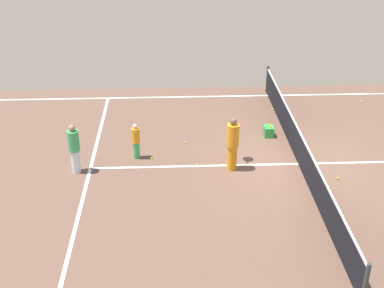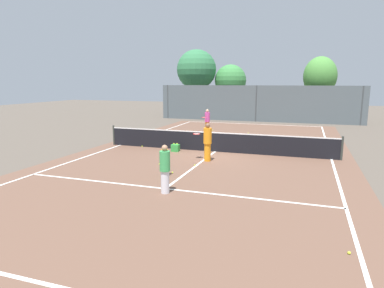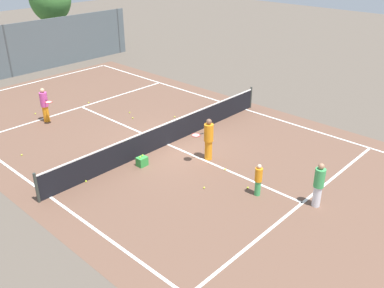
{
  "view_description": "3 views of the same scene",
  "coord_description": "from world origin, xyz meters",
  "px_view_note": "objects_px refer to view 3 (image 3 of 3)",
  "views": [
    {
      "loc": [
        13.87,
        -3.9,
        8.1
      ],
      "look_at": [
        0.41,
        -3.32,
        0.99
      ],
      "focal_mm": 49.04,
      "sensor_mm": 36.0,
      "label": 1
    },
    {
      "loc": [
        4.29,
        -16.21,
        3.49
      ],
      "look_at": [
        -0.69,
        -1.64,
        0.64
      ],
      "focal_mm": 31.41,
      "sensor_mm": 36.0,
      "label": 2
    },
    {
      "loc": [
        -10.96,
        -11.65,
        7.88
      ],
      "look_at": [
        -0.18,
        -1.58,
        0.62
      ],
      "focal_mm": 39.42,
      "sensor_mm": 36.0,
      "label": 3
    }
  ],
  "objects_px": {
    "player_2": "(258,180)",
    "tennis_ball_1": "(168,131)",
    "tennis_ball_5": "(89,103)",
    "tennis_ball_11": "(248,188)",
    "tennis_ball_9": "(86,181)",
    "ball_crate": "(142,161)",
    "player_0": "(45,105)",
    "tennis_ball_6": "(175,117)",
    "player_3": "(208,139)",
    "tennis_ball_8": "(133,118)",
    "tennis_ball_4": "(225,169)",
    "tennis_ball_3": "(35,114)",
    "tennis_ball_10": "(22,155)",
    "player_1": "(319,185)",
    "tennis_ball_2": "(204,188)",
    "tennis_ball_7": "(130,112)"
  },
  "relations": [
    {
      "from": "player_2",
      "to": "tennis_ball_1",
      "type": "bearing_deg",
      "value": 75.48
    },
    {
      "from": "tennis_ball_5",
      "to": "tennis_ball_11",
      "type": "distance_m",
      "value": 11.21
    },
    {
      "from": "tennis_ball_9",
      "to": "ball_crate",
      "type": "bearing_deg",
      "value": -14.24
    },
    {
      "from": "player_0",
      "to": "tennis_ball_6",
      "type": "xyz_separation_m",
      "value": [
        4.48,
        -4.08,
        -0.82
      ]
    },
    {
      "from": "player_3",
      "to": "tennis_ball_5",
      "type": "distance_m",
      "value": 8.76
    },
    {
      "from": "player_3",
      "to": "tennis_ball_8",
      "type": "bearing_deg",
      "value": 83.39
    },
    {
      "from": "tennis_ball_4",
      "to": "tennis_ball_6",
      "type": "height_order",
      "value": "same"
    },
    {
      "from": "tennis_ball_3",
      "to": "tennis_ball_10",
      "type": "height_order",
      "value": "same"
    },
    {
      "from": "player_1",
      "to": "tennis_ball_6",
      "type": "xyz_separation_m",
      "value": [
        2.14,
        8.68,
        -0.77
      ]
    },
    {
      "from": "player_1",
      "to": "player_3",
      "type": "relative_size",
      "value": 0.92
    },
    {
      "from": "tennis_ball_2",
      "to": "tennis_ball_9",
      "type": "height_order",
      "value": "same"
    },
    {
      "from": "tennis_ball_10",
      "to": "player_0",
      "type": "bearing_deg",
      "value": 43.9
    },
    {
      "from": "tennis_ball_11",
      "to": "player_3",
      "type": "bearing_deg",
      "value": 74.18
    },
    {
      "from": "tennis_ball_9",
      "to": "tennis_ball_11",
      "type": "height_order",
      "value": "same"
    },
    {
      "from": "tennis_ball_5",
      "to": "tennis_ball_11",
      "type": "xyz_separation_m",
      "value": [
        -1.08,
        -11.15,
        0.0
      ]
    },
    {
      "from": "tennis_ball_4",
      "to": "tennis_ball_5",
      "type": "height_order",
      "value": "same"
    },
    {
      "from": "player_1",
      "to": "tennis_ball_4",
      "type": "bearing_deg",
      "value": 93.23
    },
    {
      "from": "ball_crate",
      "to": "tennis_ball_7",
      "type": "distance_m",
      "value": 5.5
    },
    {
      "from": "ball_crate",
      "to": "tennis_ball_2",
      "type": "bearing_deg",
      "value": -82.13
    },
    {
      "from": "player_1",
      "to": "ball_crate",
      "type": "distance_m",
      "value": 6.55
    },
    {
      "from": "tennis_ball_6",
      "to": "tennis_ball_5",
      "type": "bearing_deg",
      "value": 110.1
    },
    {
      "from": "player_0",
      "to": "tennis_ball_1",
      "type": "distance_m",
      "value": 5.97
    },
    {
      "from": "player_1",
      "to": "player_0",
      "type": "bearing_deg",
      "value": 100.42
    },
    {
      "from": "player_0",
      "to": "player_2",
      "type": "height_order",
      "value": "player_0"
    },
    {
      "from": "tennis_ball_1",
      "to": "tennis_ball_9",
      "type": "xyz_separation_m",
      "value": [
        -5.05,
        -1.01,
        0.0
      ]
    },
    {
      "from": "tennis_ball_2",
      "to": "tennis_ball_10",
      "type": "xyz_separation_m",
      "value": [
        -3.16,
        6.99,
        0.0
      ]
    },
    {
      "from": "tennis_ball_1",
      "to": "tennis_ball_3",
      "type": "xyz_separation_m",
      "value": [
        -3.06,
        6.27,
        0.0
      ]
    },
    {
      "from": "tennis_ball_4",
      "to": "tennis_ball_5",
      "type": "relative_size",
      "value": 1.0
    },
    {
      "from": "player_3",
      "to": "tennis_ball_9",
      "type": "bearing_deg",
      "value": 154.55
    },
    {
      "from": "player_3",
      "to": "tennis_ball_1",
      "type": "bearing_deg",
      "value": 76.25
    },
    {
      "from": "player_0",
      "to": "tennis_ball_10",
      "type": "xyz_separation_m",
      "value": [
        -2.52,
        -2.43,
        -0.82
      ]
    },
    {
      "from": "tennis_ball_2",
      "to": "tennis_ball_4",
      "type": "bearing_deg",
      "value": 10.57
    },
    {
      "from": "tennis_ball_2",
      "to": "player_2",
      "type": "bearing_deg",
      "value": -59.37
    },
    {
      "from": "tennis_ball_7",
      "to": "tennis_ball_9",
      "type": "relative_size",
      "value": 1.0
    },
    {
      "from": "player_3",
      "to": "tennis_ball_3",
      "type": "height_order",
      "value": "player_3"
    },
    {
      "from": "player_1",
      "to": "tennis_ball_4",
      "type": "height_order",
      "value": "player_1"
    },
    {
      "from": "tennis_ball_10",
      "to": "player_1",
      "type": "bearing_deg",
      "value": -64.77
    },
    {
      "from": "player_2",
      "to": "tennis_ball_8",
      "type": "height_order",
      "value": "player_2"
    },
    {
      "from": "player_1",
      "to": "ball_crate",
      "type": "height_order",
      "value": "player_1"
    },
    {
      "from": "tennis_ball_1",
      "to": "tennis_ball_11",
      "type": "height_order",
      "value": "same"
    },
    {
      "from": "tennis_ball_2",
      "to": "tennis_ball_3",
      "type": "xyz_separation_m",
      "value": [
        -0.58,
        10.66,
        0.0
      ]
    },
    {
      "from": "player_3",
      "to": "player_2",
      "type": "bearing_deg",
      "value": -105.32
    },
    {
      "from": "tennis_ball_2",
      "to": "tennis_ball_3",
      "type": "height_order",
      "value": "same"
    },
    {
      "from": "tennis_ball_9",
      "to": "tennis_ball_11",
      "type": "distance_m",
      "value": 5.76
    },
    {
      "from": "player_2",
      "to": "tennis_ball_3",
      "type": "distance_m",
      "value": 12.35
    },
    {
      "from": "player_2",
      "to": "tennis_ball_2",
      "type": "distance_m",
      "value": 1.92
    },
    {
      "from": "player_3",
      "to": "tennis_ball_6",
      "type": "distance_m",
      "value": 4.6
    },
    {
      "from": "tennis_ball_6",
      "to": "tennis_ball_9",
      "type": "height_order",
      "value": "same"
    },
    {
      "from": "tennis_ball_4",
      "to": "tennis_ball_7",
      "type": "height_order",
      "value": "same"
    },
    {
      "from": "tennis_ball_4",
      "to": "tennis_ball_9",
      "type": "distance_m",
      "value": 5.12
    }
  ]
}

